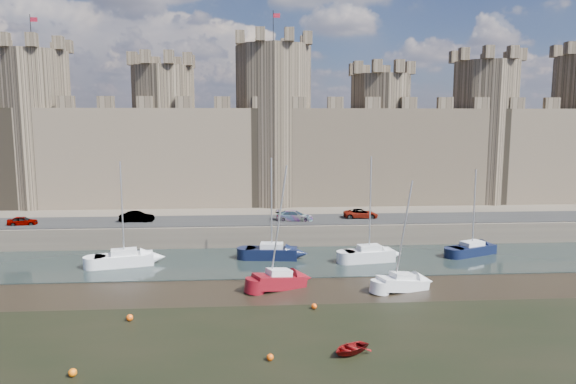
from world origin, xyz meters
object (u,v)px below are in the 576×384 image
sailboat_2 (369,254)px  sailboat_4 (279,280)px  sailboat_0 (124,258)px  sailboat_5 (402,282)px  car_2 (294,216)px  car_1 (137,217)px  sailboat_3 (472,249)px  car_0 (23,221)px  sailboat_1 (272,252)px  car_3 (361,214)px

sailboat_2 → sailboat_4: sailboat_2 is taller
sailboat_4 → sailboat_0: bearing=127.6°
sailboat_0 → sailboat_5: bearing=-33.7°
car_2 → sailboat_0: (-18.22, -10.02, -2.33)m
sailboat_0 → car_1: bearing=81.1°
sailboat_3 → car_2: bearing=133.5°
car_2 → sailboat_5: bearing=-148.1°
sailboat_3 → sailboat_4: 23.99m
sailboat_0 → sailboat_2: bearing=-14.5°
car_0 → sailboat_5: (40.06, -18.74, -2.35)m
car_1 → sailboat_5: size_ratio=0.42×
car_0 → car_2: bearing=-95.7°
car_1 → sailboat_5: sailboat_5 is taller
sailboat_1 → sailboat_5: size_ratio=1.12×
car_0 → car_1: car_1 is taller
car_1 → sailboat_0: (0.97, -10.58, -2.34)m
sailboat_5 → car_2: bearing=94.9°
car_3 → sailboat_5: bearing=-180.0°
car_3 → sailboat_4: 22.48m
sailboat_1 → sailboat_3: sailboat_1 is taller
car_0 → sailboat_3: (51.18, -7.63, -2.31)m
sailboat_0 → car_2: bearing=14.7°
sailboat_1 → car_2: bearing=76.1°
sailboat_2 → sailboat_3: sailboat_2 is taller
car_3 → sailboat_2: size_ratio=0.39×
car_3 → sailboat_1: sailboat_1 is taller
sailboat_3 → sailboat_1: bearing=157.4°
sailboat_0 → sailboat_3: (37.24, 1.82, -0.08)m
car_2 → sailboat_2: 12.59m
car_1 → sailboat_3: (38.20, -8.76, -2.42)m
sailboat_0 → sailboat_2: size_ratio=0.96×
sailboat_1 → sailboat_4: bearing=-81.8°
car_0 → sailboat_3: sailboat_3 is taller
car_0 → sailboat_3: size_ratio=0.34×
sailboat_2 → sailboat_4: size_ratio=1.01×
sailboat_0 → sailboat_4: size_ratio=0.97×
sailboat_3 → sailboat_5: sailboat_5 is taller
car_2 → sailboat_4: size_ratio=0.41×
car_0 → car_1: bearing=-91.8°
car_0 → car_1: (12.98, 1.13, 0.11)m
car_3 → sailboat_3: size_ratio=0.46×
sailboat_1 → sailboat_2: (10.17, -1.74, 0.02)m
sailboat_0 → sailboat_1: size_ratio=0.98×
car_0 → car_3: car_3 is taller
sailboat_1 → sailboat_5: bearing=-38.2°
sailboat_1 → sailboat_4: size_ratio=0.99×
car_0 → sailboat_0: 16.99m
sailboat_0 → sailboat_1: 15.18m
car_1 → sailboat_3: size_ratio=0.43×
sailboat_3 → sailboat_2: bearing=166.2°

